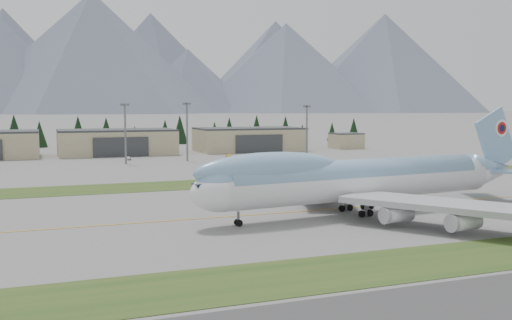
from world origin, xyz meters
name	(u,v)px	position (x,y,z in m)	size (l,w,h in m)	color
ground	(296,212)	(0.00, 0.00, 0.00)	(7000.00, 7000.00, 0.00)	#61615F
grass_strip_near	(419,262)	(0.00, -38.00, 0.00)	(400.00, 14.00, 0.08)	#2B481A
grass_strip_far	(225,183)	(0.00, 45.00, 0.00)	(400.00, 18.00, 0.08)	#2B481A
taxiway_line_main	(296,212)	(0.00, 0.00, 0.00)	(400.00, 0.40, 0.02)	gold
boeing_747_freighter	(360,179)	(10.48, -5.67, 6.64)	(76.58, 65.60, 20.12)	white
hangar_center	(117,142)	(-15.00, 149.90, 5.39)	(48.00, 26.60, 10.80)	tan
hangar_right	(249,139)	(45.00, 149.90, 5.39)	(48.00, 26.60, 10.80)	tan
control_shed	(346,141)	(95.00, 148.00, 3.80)	(14.00, 12.00, 7.60)	tan
floodlight_masts	(70,120)	(-35.45, 109.54, 15.58)	(158.32, 8.60, 23.79)	slate
service_vehicle_a	(128,160)	(-14.27, 122.21, 0.00)	(1.63, 4.04, 1.38)	silver
service_vehicle_b	(230,158)	(25.32, 118.36, 0.00)	(1.39, 3.95, 1.30)	yellow
service_vehicle_c	(270,155)	(44.45, 123.29, 0.00)	(1.75, 4.30, 1.25)	#A2A2A6
conifer_belt	(145,131)	(7.67, 212.28, 7.12)	(275.79, 15.45, 16.74)	black
mountain_ridge_front	(41,55)	(-39.20, 2233.24, 221.78)	(4252.92, 1154.20, 512.47)	#535A6F
mountain_ridge_rear	(110,61)	(289.02, 2900.00, 258.26)	(4474.88, 1043.41, 521.70)	#535A6F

